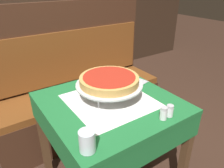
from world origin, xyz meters
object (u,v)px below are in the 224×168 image
object	(u,v)px
pizza_pan_stand	(109,85)
condiment_caddy	(38,41)
pepper_shaker	(170,111)
deep_dish_pizza	(109,80)
water_glass_near	(87,141)
dining_table_front	(110,115)
salt_shaker	(164,113)
dining_table_rear	(40,51)
pizza_server	(135,85)
booth_bench	(79,97)

from	to	relation	value
pizza_pan_stand	condiment_caddy	xyz separation A→B (m)	(0.00, 1.43, -0.05)
pepper_shaker	pizza_pan_stand	bearing A→B (deg)	114.66
deep_dish_pizza	water_glass_near	size ratio (longest dim) A/B	3.54
water_glass_near	pizza_pan_stand	bearing A→B (deg)	44.74
dining_table_front	salt_shaker	size ratio (longest dim) A/B	10.66
pepper_shaker	condiment_caddy	size ratio (longest dim) A/B	0.45
deep_dish_pizza	pepper_shaker	distance (m)	0.40
pepper_shaker	deep_dish_pizza	bearing A→B (deg)	114.66
deep_dish_pizza	salt_shaker	bearing A→B (deg)	-72.07
dining_table_rear	deep_dish_pizza	size ratio (longest dim) A/B	2.06
dining_table_front	pizza_pan_stand	world-z (taller)	pizza_pan_stand
dining_table_front	salt_shaker	bearing A→B (deg)	-68.14
pizza_server	deep_dish_pizza	bearing A→B (deg)	-169.21
water_glass_near	pepper_shaker	distance (m)	0.50
dining_table_rear	booth_bench	xyz separation A→B (m)	(0.10, -0.79, -0.28)
salt_shaker	condiment_caddy	bearing A→B (deg)	93.50
salt_shaker	deep_dish_pizza	bearing A→B (deg)	107.93
pizza_pan_stand	water_glass_near	bearing A→B (deg)	-135.26
dining_table_rear	pizza_server	bearing A→B (deg)	-81.73
dining_table_front	condiment_caddy	distance (m)	1.47
dining_table_rear	pepper_shaker	size ratio (longest dim) A/B	10.88
dining_table_rear	pizza_server	world-z (taller)	pizza_server
dining_table_front	pizza_pan_stand	bearing A→B (deg)	62.57
salt_shaker	pepper_shaker	xyz separation A→B (m)	(0.05, 0.00, -0.00)
booth_bench	pizza_pan_stand	xyz separation A→B (m)	(-0.13, -0.74, 0.48)
booth_bench	pizza_pan_stand	distance (m)	0.89
dining_table_front	water_glass_near	bearing A→B (deg)	-136.59
dining_table_rear	deep_dish_pizza	distance (m)	1.55
booth_bench	deep_dish_pizza	bearing A→B (deg)	-99.60
dining_table_front	water_glass_near	size ratio (longest dim) A/B	7.61
water_glass_near	salt_shaker	size ratio (longest dim) A/B	1.40
dining_table_front	dining_table_rear	size ratio (longest dim) A/B	1.04
pizza_pan_stand	condiment_caddy	size ratio (longest dim) A/B	2.70
dining_table_front	dining_table_rear	xyz separation A→B (m)	(0.05, 1.56, -0.00)
dining_table_front	dining_table_rear	world-z (taller)	dining_table_rear
dining_table_rear	booth_bench	distance (m)	0.84
water_glass_near	salt_shaker	bearing A→B (deg)	-2.46
condiment_caddy	pizza_pan_stand	bearing A→B (deg)	-90.17
water_glass_near	deep_dish_pizza	bearing A→B (deg)	44.74
deep_dish_pizza	salt_shaker	xyz separation A→B (m)	(0.11, -0.35, -0.09)
booth_bench	salt_shaker	bearing A→B (deg)	-90.62
booth_bench	pizza_server	bearing A→B (deg)	-80.19
booth_bench	water_glass_near	world-z (taller)	booth_bench
deep_dish_pizza	pizza_server	distance (m)	0.28
pizza_pan_stand	dining_table_rear	bearing A→B (deg)	88.89
booth_bench	pizza_server	xyz separation A→B (m)	(0.12, -0.69, 0.39)
booth_bench	condiment_caddy	distance (m)	0.82
deep_dish_pizza	water_glass_near	distance (m)	0.48
pizza_pan_stand	deep_dish_pizza	bearing A→B (deg)	180.00
dining_table_front	pepper_shaker	bearing A→B (deg)	-61.23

